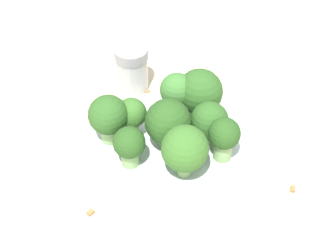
{
  "coord_description": "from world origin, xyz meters",
  "views": [
    {
      "loc": [
        0.27,
        0.31,
        0.47
      ],
      "look_at": [
        0.0,
        0.0,
        0.06
      ],
      "focal_mm": 60.0,
      "sensor_mm": 36.0,
      "label": 1
    }
  ],
  "objects": [
    {
      "name": "broccoli_floret_2",
      "position": [
        0.02,
        -0.04,
        0.06
      ],
      "size": [
        0.03,
        0.03,
        0.05
      ],
      "color": "#7A9E5B",
      "rests_on": "bowl"
    },
    {
      "name": "almond_crumb_2",
      "position": [
        0.1,
        -0.01,
        0.0
      ],
      "size": [
        0.01,
        0.01,
        0.01
      ],
      "primitive_type": "cube",
      "rotation": [
        0.0,
        0.0,
        3.25
      ],
      "color": "olive",
      "rests_on": "ground_plane"
    },
    {
      "name": "broccoli_floret_7",
      "position": [
        -0.03,
        0.05,
        0.06
      ],
      "size": [
        0.03,
        0.03,
        0.05
      ],
      "color": "#84AD66",
      "rests_on": "bowl"
    },
    {
      "name": "bowl",
      "position": [
        0.0,
        0.0,
        0.02
      ],
      "size": [
        0.18,
        0.18,
        0.03
      ],
      "primitive_type": "cylinder",
      "color": "silver",
      "rests_on": "ground_plane"
    },
    {
      "name": "broccoli_floret_0",
      "position": [
        0.05,
        -0.01,
        0.06
      ],
      "size": [
        0.03,
        0.03,
        0.05
      ],
      "color": "#84AD66",
      "rests_on": "bowl"
    },
    {
      "name": "broccoli_floret_1",
      "position": [
        -0.06,
        -0.01,
        0.07
      ],
      "size": [
        0.05,
        0.05,
        0.06
      ],
      "color": "#7A9E5B",
      "rests_on": "bowl"
    },
    {
      "name": "broccoli_floret_8",
      "position": [
        0.01,
        0.04,
        0.07
      ],
      "size": [
        0.05,
        0.05,
        0.06
      ],
      "color": "#84AD66",
      "rests_on": "bowl"
    },
    {
      "name": "pepper_shaker",
      "position": [
        -0.06,
        -0.13,
        0.03
      ],
      "size": [
        0.04,
        0.04,
        0.06
      ],
      "color": "#B2B7BC",
      "rests_on": "ground_plane"
    },
    {
      "name": "broccoli_floret_6",
      "position": [
        -0.04,
        -0.03,
        0.07
      ],
      "size": [
        0.04,
        0.04,
        0.06
      ],
      "color": "#7A9E5B",
      "rests_on": "bowl"
    },
    {
      "name": "broccoli_floret_3",
      "position": [
        -0.04,
        0.02,
        0.06
      ],
      "size": [
        0.04,
        0.04,
        0.05
      ],
      "color": "#7A9E5B",
      "rests_on": "bowl"
    },
    {
      "name": "almond_crumb_3",
      "position": [
        -0.08,
        0.11,
        0.0
      ],
      "size": [
        0.01,
        0.01,
        0.01
      ],
      "primitive_type": "cube",
      "rotation": [
        0.0,
        0.0,
        0.7
      ],
      "color": "olive",
      "rests_on": "ground_plane"
    },
    {
      "name": "broccoli_floret_5",
      "position": [
        0.04,
        -0.05,
        0.07
      ],
      "size": [
        0.04,
        0.04,
        0.06
      ],
      "color": "#84AD66",
      "rests_on": "bowl"
    },
    {
      "name": "almond_crumb_1",
      "position": [
        -0.06,
        -0.11,
        0.0
      ],
      "size": [
        0.01,
        0.01,
        0.01
      ],
      "primitive_type": "cube",
      "rotation": [
        0.0,
        0.0,
        5.33
      ],
      "color": "olive",
      "rests_on": "ground_plane"
    },
    {
      "name": "ground_plane",
      "position": [
        0.0,
        0.0,
        0.0
      ],
      "size": [
        3.0,
        3.0,
        0.0
      ],
      "primitive_type": "plane",
      "color": "beige"
    },
    {
      "name": "broccoli_floret_4",
      "position": [
        0.0,
        0.0,
        0.07
      ],
      "size": [
        0.05,
        0.05,
        0.06
      ],
      "color": "#8EB770",
      "rests_on": "bowl"
    }
  ]
}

